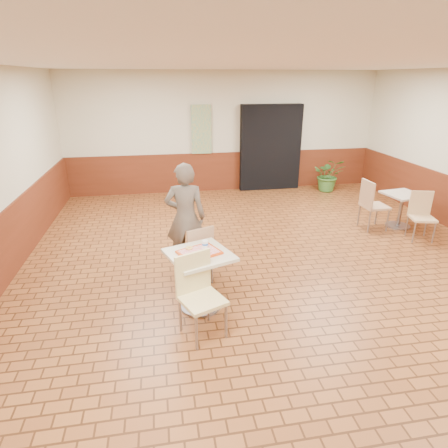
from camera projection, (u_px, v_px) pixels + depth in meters
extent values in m
cube|color=brown|center=(283.00, 282.00, 5.52)|extent=(8.00, 10.00, 0.01)
cube|color=white|center=(297.00, 61.00, 4.42)|extent=(8.00, 10.00, 0.01)
cube|color=beige|center=(225.00, 133.00, 9.55)|extent=(8.00, 0.01, 3.00)
cube|color=#562210|center=(225.00, 171.00, 9.90)|extent=(8.00, 0.04, 1.00)
cube|color=black|center=(270.00, 148.00, 9.78)|extent=(1.60, 0.22, 2.20)
cube|color=gray|center=(201.00, 130.00, 9.37)|extent=(0.50, 0.03, 1.20)
cube|color=beige|center=(199.00, 255.00, 4.66)|extent=(0.74, 0.74, 0.04)
cylinder|color=gray|center=(200.00, 282.00, 4.80)|extent=(0.08, 0.08, 0.74)
cylinder|color=gray|center=(201.00, 305.00, 4.93)|extent=(0.53, 0.53, 0.03)
cube|color=#E4D188|center=(202.00, 300.00, 4.24)|extent=(0.59, 0.59, 0.04)
cube|color=#E4D188|center=(193.00, 272.00, 4.30)|extent=(0.43, 0.21, 0.49)
cylinder|color=gray|center=(196.00, 333.00, 4.08)|extent=(0.03, 0.03, 0.44)
cylinder|color=gray|center=(226.00, 321.00, 4.28)|extent=(0.03, 0.03, 0.44)
cylinder|color=gray|center=(180.00, 315.00, 4.38)|extent=(0.03, 0.03, 0.44)
cylinder|color=gray|center=(209.00, 305.00, 4.58)|extent=(0.03, 0.03, 0.44)
cube|color=tan|center=(195.00, 255.00, 5.41)|extent=(0.54, 0.54, 0.04)
cube|color=tan|center=(201.00, 244.00, 5.17)|extent=(0.39, 0.19, 0.45)
cylinder|color=gray|center=(200.00, 261.00, 5.72)|extent=(0.03, 0.03, 0.41)
cylinder|color=gray|center=(179.00, 267.00, 5.54)|extent=(0.03, 0.03, 0.41)
cylinder|color=gray|center=(212.00, 270.00, 5.44)|extent=(0.03, 0.03, 0.41)
cylinder|color=gray|center=(190.00, 277.00, 5.26)|extent=(0.03, 0.03, 0.41)
imported|color=brown|center=(186.00, 218.00, 5.65)|extent=(0.66, 0.48, 1.68)
cube|color=#CF410F|center=(199.00, 252.00, 4.65)|extent=(0.48, 0.38, 0.03)
cube|color=#E18585|center=(199.00, 251.00, 4.64)|extent=(0.43, 0.32, 0.00)
torus|color=#EAB855|center=(189.00, 248.00, 4.70)|extent=(0.12, 0.12, 0.03)
ellipsoid|color=#D38C3D|center=(203.00, 252.00, 4.59)|extent=(0.13, 0.07, 0.03)
cube|color=beige|center=(203.00, 250.00, 4.58)|extent=(0.12, 0.06, 0.01)
ellipsoid|color=#B27A18|center=(199.00, 253.00, 4.58)|extent=(0.03, 0.03, 0.02)
cylinder|color=white|center=(205.00, 244.00, 4.72)|extent=(0.08, 0.08, 0.10)
cylinder|color=blue|center=(205.00, 244.00, 4.72)|extent=(0.08, 0.08, 0.02)
cube|color=#B4A291|center=(403.00, 194.00, 7.36)|extent=(0.65, 0.65, 0.04)
cylinder|color=gray|center=(400.00, 211.00, 7.48)|extent=(0.07, 0.07, 0.65)
cylinder|color=gray|center=(398.00, 225.00, 7.60)|extent=(0.47, 0.47, 0.03)
cube|color=tan|center=(375.00, 206.00, 7.33)|extent=(0.46, 0.46, 0.04)
cube|color=tan|center=(367.00, 194.00, 7.20)|extent=(0.04, 0.45, 0.50)
cylinder|color=gray|center=(388.00, 221.00, 7.27)|extent=(0.03, 0.03, 0.44)
cylinder|color=gray|center=(376.00, 214.00, 7.63)|extent=(0.03, 0.03, 0.44)
cylinder|color=gray|center=(369.00, 222.00, 7.21)|extent=(0.03, 0.03, 0.44)
cylinder|color=gray|center=(359.00, 215.00, 7.56)|extent=(0.03, 0.03, 0.44)
cube|color=#D6B280|center=(422.00, 218.00, 6.85)|extent=(0.49, 0.49, 0.04)
cube|color=#D6B280|center=(421.00, 203.00, 6.93)|extent=(0.40, 0.13, 0.45)
cylinder|color=gray|center=(414.00, 233.00, 6.78)|extent=(0.03, 0.03, 0.40)
cylinder|color=gray|center=(434.00, 233.00, 6.75)|extent=(0.03, 0.03, 0.40)
cylinder|color=gray|center=(407.00, 225.00, 7.10)|extent=(0.03, 0.03, 0.40)
cylinder|color=gray|center=(426.00, 226.00, 7.08)|extent=(0.03, 0.03, 0.40)
imported|color=#3B732E|center=(329.00, 175.00, 9.82)|extent=(0.97, 0.91, 0.87)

